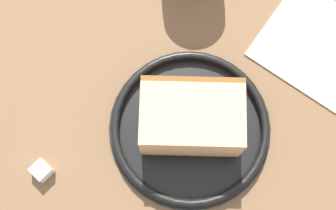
% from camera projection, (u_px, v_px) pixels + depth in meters
% --- Properties ---
extents(ground_plane, '(1.60, 1.60, 0.03)m').
position_uv_depth(ground_plane, '(169.00, 104.00, 0.61)').
color(ground_plane, brown).
extents(small_plate, '(0.19, 0.19, 0.02)m').
position_uv_depth(small_plate, '(190.00, 127.00, 0.58)').
color(small_plate, black).
rests_on(small_plate, ground_plane).
extents(cake_slice, '(0.13, 0.13, 0.07)m').
position_uv_depth(cake_slice, '(191.00, 118.00, 0.55)').
color(cake_slice, brown).
rests_on(cake_slice, small_plate).
extents(folded_napkin, '(0.15, 0.15, 0.01)m').
position_uv_depth(folded_napkin, '(317.00, 44.00, 0.61)').
color(folded_napkin, beige).
rests_on(folded_napkin, ground_plane).
extents(sugar_cube, '(0.02, 0.02, 0.02)m').
position_uv_depth(sugar_cube, '(42.00, 170.00, 0.57)').
color(sugar_cube, white).
rests_on(sugar_cube, ground_plane).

